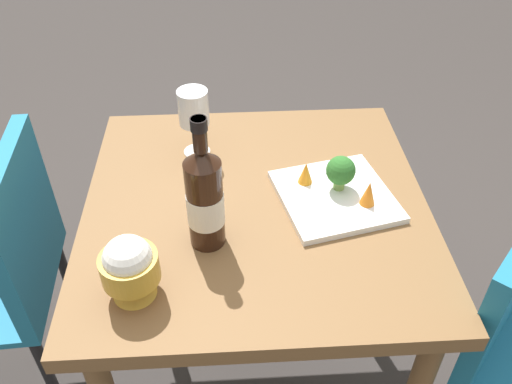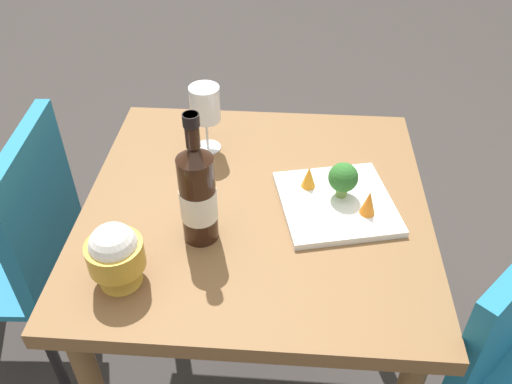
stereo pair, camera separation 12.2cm
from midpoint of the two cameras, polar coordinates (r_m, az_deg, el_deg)
name	(u,v)px [view 1 (the left image)]	position (r m, az deg, el deg)	size (l,w,h in m)	color
ground_plane	(256,377)	(1.82, -2.02, -19.28)	(8.00, 8.00, 0.00)	#383330
dining_table	(256,234)	(1.31, -2.67, -4.60)	(0.79, 0.79, 0.75)	brown
chair_by_wall	(8,262)	(1.57, -27.04, -6.76)	(0.42, 0.42, 0.85)	teal
wine_bottle	(205,198)	(1.08, -8.73, -0.79)	(0.08, 0.08, 0.30)	black
wine_glass	(193,109)	(1.33, -9.33, 8.62)	(0.08, 0.08, 0.18)	white
rice_bowl	(130,267)	(1.03, -16.68, -7.88)	(0.11, 0.11, 0.14)	gold
serving_plate	(335,196)	(1.25, 5.69, -0.50)	(0.30, 0.30, 0.02)	white
broccoli_floret	(341,171)	(1.22, 6.24, 2.11)	(0.07, 0.07, 0.09)	#729E4C
carrot_garnish_left	(369,193)	(1.20, 9.12, -0.22)	(0.03, 0.03, 0.06)	orange
carrot_garnish_right	(306,173)	(1.25, 2.56, 1.96)	(0.03, 0.03, 0.05)	orange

